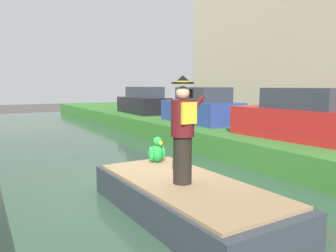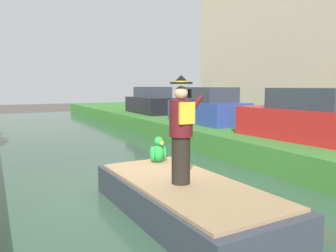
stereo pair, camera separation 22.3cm
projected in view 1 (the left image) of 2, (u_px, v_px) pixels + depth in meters
The scene contains 8 objects.
ground_plane at pixel (150, 198), 7.12m from camera, with size 80.00×80.00×0.00m, color #4C4742.
canal_water at pixel (150, 195), 7.11m from camera, with size 6.47×48.00×0.10m, color #33513D.
boat at pixel (186, 199), 5.87m from camera, with size 1.92×4.25×0.61m.
person_pirate at pixel (183, 130), 5.63m from camera, with size 0.61×0.42×1.85m.
parrot_plush at pixel (157, 151), 7.29m from camera, with size 0.36×0.35×0.57m.
parked_car_red at pixel (301, 118), 9.76m from camera, with size 2.01×4.12×1.50m.
parked_car_blue at pixel (201, 108), 14.13m from camera, with size 1.82×4.05×1.50m.
parked_car_dark at pixel (143, 102), 18.97m from camera, with size 1.81×4.05×1.50m.
Camera 1 is at (-3.10, -6.15, 2.39)m, focal length 35.52 mm.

